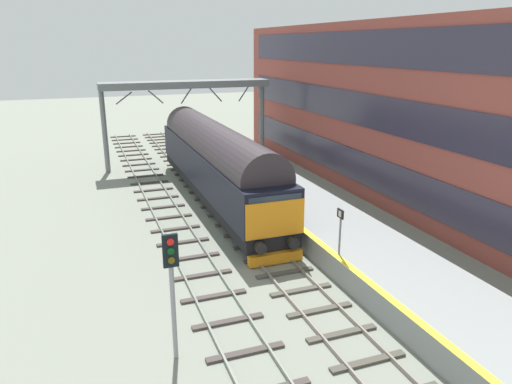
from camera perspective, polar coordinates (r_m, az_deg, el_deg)
ground_plane at (r=23.96m, az=-1.00°, el=-5.02°), size 140.00×140.00×0.00m
track_main at (r=23.94m, az=-1.00°, el=-4.90°), size 2.50×60.00×0.15m
track_adjacent_west at (r=23.15m, az=-8.67°, el=-5.89°), size 2.50×60.00×0.15m
station_platform at (r=25.12m, az=6.78°, el=-2.85°), size 4.00×44.00×1.01m
station_building at (r=31.18m, az=14.88°, el=9.51°), size 4.17×35.73×10.39m
diesel_locomotive at (r=28.40m, az=-4.84°, el=3.74°), size 2.74×18.88×4.68m
signal_post_near at (r=14.11m, az=-9.97°, el=-10.26°), size 0.44×0.22×4.03m
platform_number_sign at (r=19.12m, az=9.98°, el=-3.85°), size 0.10×0.44×1.91m
waiting_passenger at (r=29.93m, az=0.43°, el=3.54°), size 0.46×0.46×1.64m
overhead_footbridge at (r=36.90m, az=-8.32°, el=12.01°), size 12.56×2.00×6.45m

